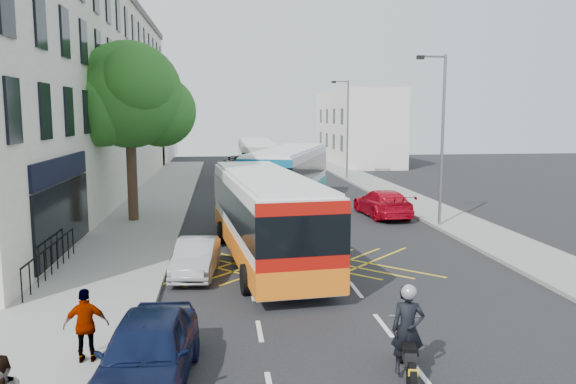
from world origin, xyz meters
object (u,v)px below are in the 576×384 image
object	(u,v)px
bus_mid	(289,176)
distant_car_silver	(293,166)
street_tree	(129,96)
pedestrian_far	(86,325)
distant_car_dark	(292,159)
lamp_far	(346,124)
distant_car_grey	(237,163)
bus_far	(257,160)
parked_car_blue	(147,352)
red_hatchback	(383,203)
bus_near	(265,215)
motorbike	(407,335)
lamp_near	(441,131)
parked_car_silver	(196,257)

from	to	relation	value
bus_mid	distant_car_silver	size ratio (longest dim) A/B	3.02
street_tree	pedestrian_far	world-z (taller)	street_tree
distant_car_dark	pedestrian_far	world-z (taller)	pedestrian_far
lamp_far	distant_car_grey	xyz separation A→B (m)	(-8.72, 10.19, -3.95)
bus_far	parked_car_blue	bearing A→B (deg)	-96.71
red_hatchback	bus_mid	bearing A→B (deg)	-45.11
bus_mid	red_hatchback	distance (m)	6.14
distant_car_dark	bus_near	bearing A→B (deg)	77.73
lamp_far	distant_car_grey	world-z (taller)	lamp_far
bus_far	distant_car_silver	distance (m)	7.12
bus_far	distant_car_dark	world-z (taller)	bus_far
parked_car_blue	pedestrian_far	bearing A→B (deg)	146.64
lamp_far	bus_far	size ratio (longest dim) A/B	0.68
motorbike	red_hatchback	world-z (taller)	motorbike
bus_mid	parked_car_blue	size ratio (longest dim) A/B	2.85
bus_mid	distant_car_silver	world-z (taller)	bus_mid
street_tree	distant_car_silver	xyz separation A→B (m)	(11.01, 22.52, -5.59)
street_tree	bus_near	xyz separation A→B (m)	(6.02, -8.07, -4.59)
pedestrian_far	distant_car_grey	bearing A→B (deg)	-100.07
distant_car_grey	distant_car_dark	size ratio (longest dim) A/B	1.11
bus_near	distant_car_grey	size ratio (longest dim) A/B	2.43
bus_mid	distant_car_grey	world-z (taller)	bus_mid
bus_far	distant_car_grey	xyz separation A→B (m)	(-1.28, 10.67, -1.06)
bus_near	pedestrian_far	size ratio (longest dim) A/B	7.32
lamp_far	distant_car_dark	bearing A→B (deg)	101.52
bus_near	red_hatchback	size ratio (longest dim) A/B	2.36
bus_mid	distant_car_grey	xyz separation A→B (m)	(-2.38, 23.02, -1.13)
lamp_near	distant_car_silver	xyz separation A→B (m)	(-3.69, 25.49, -3.92)
lamp_far	parked_car_silver	bearing A→B (deg)	-112.66
parked_car_blue	parked_car_silver	bearing A→B (deg)	89.50
distant_car_dark	lamp_near	bearing A→B (deg)	91.10
bus_mid	red_hatchback	world-z (taller)	bus_mid
lamp_near	red_hatchback	xyz separation A→B (m)	(-1.77, 3.21, -3.90)
parked_car_blue	distant_car_grey	size ratio (longest dim) A/B	0.91
lamp_far	bus_mid	size ratio (longest dim) A/B	0.64
motorbike	parked_car_silver	distance (m)	9.37
pedestrian_far	parked_car_blue	bearing A→B (deg)	138.44
red_hatchback	lamp_near	bearing A→B (deg)	114.70
distant_car_silver	distant_car_dark	xyz separation A→B (m)	(0.90, 8.20, 0.02)
bus_near	red_hatchback	xyz separation A→B (m)	(6.92, 8.31, -0.98)
distant_car_grey	pedestrian_far	world-z (taller)	pedestrian_far
bus_far	distant_car_dark	size ratio (longest dim) A/B	2.68
bus_near	distant_car_grey	bearing A→B (deg)	84.15
bus_mid	distant_car_grey	size ratio (longest dim) A/B	2.58
lamp_far	distant_car_silver	distance (m)	7.69
street_tree	red_hatchback	distance (m)	14.09
parked_car_blue	distant_car_dark	distance (m)	49.20
motorbike	parked_car_blue	bearing A→B (deg)	-171.10
bus_near	parked_car_silver	size ratio (longest dim) A/B	3.17
lamp_far	distant_car_dark	size ratio (longest dim) A/B	1.83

